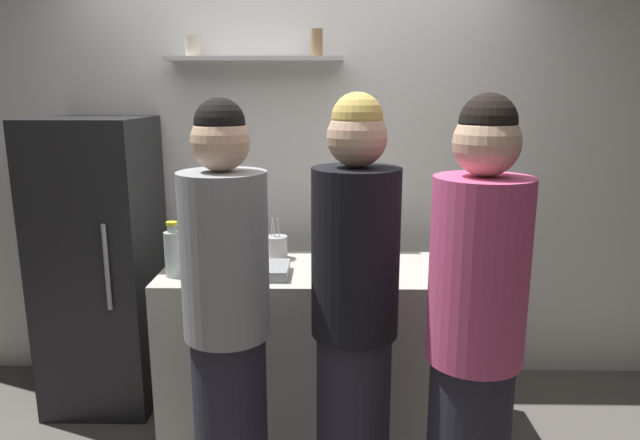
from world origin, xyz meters
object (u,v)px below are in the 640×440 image
(refrigerator, at_px, (102,264))
(water_bottle_plastic, at_px, (173,252))
(wine_bottle_dark_glass, at_px, (324,248))
(person_grey_hoodie, at_px, (227,323))
(person_blonde, at_px, (354,321))
(baking_pan, at_px, (254,270))
(person_pink_top, at_px, (474,345))
(wine_bottle_pale_glass, at_px, (464,255))
(utensil_holder, at_px, (277,247))

(refrigerator, bearing_deg, water_bottle_plastic, -39.59)
(wine_bottle_dark_glass, relative_size, person_grey_hoodie, 0.18)
(wine_bottle_dark_glass, relative_size, person_blonde, 0.18)
(baking_pan, bearing_deg, person_pink_top, -40.06)
(person_pink_top, bearing_deg, water_bottle_plastic, 38.41)
(baking_pan, relative_size, person_blonde, 0.19)
(wine_bottle_dark_glass, height_order, person_blonde, person_blonde)
(baking_pan, bearing_deg, person_grey_hoodie, -93.81)
(baking_pan, relative_size, wine_bottle_dark_glass, 1.06)
(refrigerator, bearing_deg, wine_bottle_dark_glass, -17.12)
(water_bottle_plastic, height_order, person_pink_top, person_pink_top)
(wine_bottle_pale_glass, xyz_separation_m, water_bottle_plastic, (-1.37, 0.07, -0.01))
(utensil_holder, xyz_separation_m, person_grey_hoodie, (-0.12, -0.83, -0.08))
(refrigerator, distance_m, person_grey_hoodie, 1.31)
(wine_bottle_pale_glass, height_order, water_bottle_plastic, wine_bottle_pale_glass)
(wine_bottle_pale_glass, relative_size, water_bottle_plastic, 1.24)
(person_pink_top, relative_size, person_blonde, 1.00)
(person_pink_top, bearing_deg, utensil_holder, 15.85)
(baking_pan, xyz_separation_m, utensil_holder, (0.09, 0.29, 0.04))
(wine_bottle_pale_glass, relative_size, person_grey_hoodie, 0.19)
(refrigerator, distance_m, wine_bottle_pale_glass, 1.99)
(refrigerator, xyz_separation_m, person_grey_hoodie, (0.88, -0.96, 0.05))
(refrigerator, xyz_separation_m, water_bottle_plastic, (0.54, -0.44, 0.20))
(refrigerator, distance_m, person_blonde, 1.69)
(baking_pan, distance_m, wine_bottle_pale_glass, 1.00)
(wine_bottle_dark_glass, bearing_deg, water_bottle_plastic, -175.51)
(person_pink_top, height_order, person_blonde, person_blonde)
(baking_pan, relative_size, water_bottle_plastic, 1.27)
(utensil_holder, bearing_deg, baking_pan, -106.26)
(wine_bottle_pale_glass, relative_size, person_blonde, 0.19)
(wine_bottle_dark_glass, distance_m, water_bottle_plastic, 0.72)
(person_blonde, bearing_deg, utensil_holder, -70.20)
(wine_bottle_dark_glass, xyz_separation_m, person_blonde, (0.13, -0.57, -0.14))
(refrigerator, height_order, person_blonde, person_blonde)
(water_bottle_plastic, relative_size, person_blonde, 0.15)
(person_grey_hoodie, bearing_deg, utensil_holder, 126.39)
(utensil_holder, xyz_separation_m, wine_bottle_dark_glass, (0.25, -0.25, 0.06))
(baking_pan, distance_m, person_blonde, 0.71)
(person_blonde, bearing_deg, wine_bottle_pale_glass, -144.80)
(utensil_holder, xyz_separation_m, person_blonde, (0.38, -0.82, -0.07))
(refrigerator, xyz_separation_m, wine_bottle_dark_glass, (1.26, -0.39, 0.20))
(person_grey_hoodie, bearing_deg, water_bottle_plastic, 168.62)
(utensil_holder, xyz_separation_m, person_pink_top, (0.80, -1.04, -0.07))
(wine_bottle_pale_glass, xyz_separation_m, person_blonde, (-0.53, -0.45, -0.14))
(refrigerator, relative_size, utensil_holder, 7.22)
(utensil_holder, distance_m, wine_bottle_pale_glass, 0.98)
(baking_pan, height_order, person_pink_top, person_pink_top)
(person_grey_hoodie, height_order, person_blonde, person_blonde)
(wine_bottle_dark_glass, bearing_deg, baking_pan, -173.42)
(person_grey_hoodie, relative_size, person_pink_top, 0.99)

